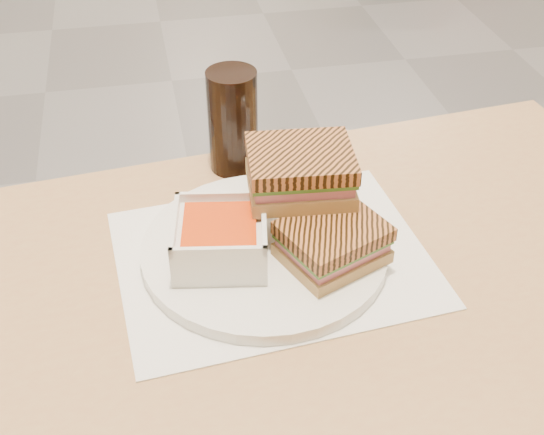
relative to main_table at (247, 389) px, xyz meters
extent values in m
cube|color=tan|center=(0.00, 0.00, 0.10)|extent=(1.26, 0.82, 0.03)
cylinder|color=tan|center=(0.52, 0.35, -0.28)|extent=(0.06, 0.06, 0.72)
cube|color=white|center=(0.05, 0.10, 0.11)|extent=(0.39, 0.32, 0.00)
cylinder|color=white|center=(0.04, 0.11, 0.12)|extent=(0.30, 0.30, 0.02)
cube|color=white|center=(-0.01, 0.10, 0.15)|extent=(0.12, 0.12, 0.05)
cube|color=red|center=(-0.01, 0.10, 0.18)|extent=(0.10, 0.10, 0.01)
cube|color=white|center=(0.04, 0.09, 0.18)|extent=(0.02, 0.11, 0.01)
cube|color=white|center=(-0.06, 0.11, 0.18)|extent=(0.02, 0.11, 0.01)
cube|color=white|center=(0.00, 0.15, 0.18)|extent=(0.11, 0.02, 0.01)
cube|color=white|center=(-0.02, 0.05, 0.18)|extent=(0.11, 0.02, 0.01)
cube|color=tan|center=(0.12, 0.07, 0.14)|extent=(0.14, 0.13, 0.02)
cube|color=#C26670|center=(0.12, 0.07, 0.15)|extent=(0.13, 0.12, 0.01)
cube|color=#386B23|center=(0.12, 0.07, 0.16)|extent=(0.14, 0.13, 0.01)
cube|color=#A65D2D|center=(0.12, 0.07, 0.17)|extent=(0.14, 0.13, 0.02)
cube|color=tan|center=(0.09, 0.14, 0.19)|extent=(0.13, 0.12, 0.02)
cube|color=#C26670|center=(0.09, 0.14, 0.21)|extent=(0.12, 0.11, 0.01)
cube|color=#386B23|center=(0.09, 0.14, 0.22)|extent=(0.13, 0.11, 0.01)
cube|color=#A65D2D|center=(0.09, 0.14, 0.23)|extent=(0.13, 0.12, 0.02)
cylinder|color=black|center=(0.04, 0.31, 0.19)|extent=(0.07, 0.07, 0.15)
camera|label=1|loc=(-0.08, -0.54, 0.68)|focal=46.47mm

